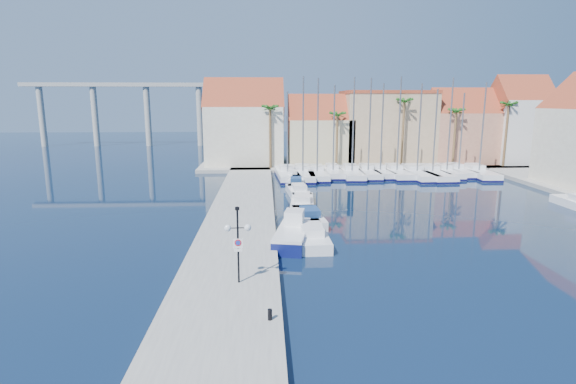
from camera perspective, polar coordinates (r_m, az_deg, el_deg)
name	(u,v)px	position (r m, az deg, el deg)	size (l,w,h in m)	color
ground	(379,278)	(27.99, 11.44, -10.61)	(260.00, 260.00, 0.00)	black
quay_west	(240,218)	(39.97, -6.05, -3.30)	(6.00, 77.00, 0.50)	gray
shore_north	(367,163)	(75.66, 9.94, 3.62)	(54.00, 16.00, 0.50)	gray
lamp_post	(238,233)	(24.70, -6.39, -5.22)	(1.47, 0.43, 4.34)	black
bollard	(270,315)	(21.46, -2.31, -15.29)	(0.21, 0.21, 0.52)	black
fishing_boat	(293,233)	(33.59, 0.59, -5.25)	(3.30, 6.66, 2.23)	#0D1451
motorboat_west_0	(310,234)	(34.15, 2.82, -5.39)	(2.52, 7.40, 1.40)	white
motorboat_west_1	(309,217)	(39.24, 2.64, -3.14)	(2.64, 6.69, 1.40)	white
motorboat_west_2	(302,202)	(44.62, 1.81, -1.33)	(2.78, 7.03, 1.40)	white
motorboat_west_3	(298,191)	(50.08, 1.32, 0.09)	(2.57, 6.57, 1.40)	white
motorboat_west_4	(296,184)	(54.54, 1.03, 1.04)	(2.32, 6.05, 1.40)	white
motorboat_west_5	(292,176)	(59.86, 0.57, 1.98)	(2.12, 5.63, 1.40)	white
motorboat_west_6	(289,171)	(64.49, 0.12, 2.68)	(2.08, 5.86, 1.40)	white
motorboat_east_1	(576,203)	(52.84, 32.76, -1.16)	(1.82, 5.62, 1.40)	white
sailboat_0	(287,174)	(61.54, -0.12, 2.30)	(3.40, 10.69, 11.60)	white
sailboat_1	(303,173)	(62.09, 1.87, 2.39)	(3.60, 11.70, 13.57)	white
sailboat_2	(317,173)	(62.08, 3.66, 2.39)	(2.75, 9.99, 13.34)	white
sailboat_3	(333,172)	(63.51, 5.68, 2.57)	(2.42, 8.70, 12.50)	white
sailboat_4	(351,173)	(63.14, 8.04, 2.45)	(3.10, 10.16, 13.50)	white
sailboat_5	(367,172)	(63.90, 10.04, 2.51)	(2.71, 9.43, 13.42)	white
sailboat_6	(379,172)	(64.42, 11.50, 2.53)	(2.75, 8.66, 12.73)	white
sailboat_7	(396,172)	(64.72, 13.50, 2.47)	(2.82, 9.99, 13.59)	white
sailboat_8	(415,173)	(64.78, 15.84, 2.33)	(3.64, 11.39, 12.67)	white
sailboat_9	(430,173)	(65.38, 17.64, 2.30)	(3.54, 11.42, 11.96)	white
sailboat_10	(445,172)	(66.97, 19.35, 2.45)	(2.50, 8.99, 13.48)	white
sailboat_11	(457,171)	(68.37, 20.66, 2.51)	(2.72, 8.60, 11.47)	white
sailboat_12	(477,172)	(68.27, 22.88, 2.32)	(3.32, 10.43, 12.86)	white
building_0	(245,126)	(72.26, -5.53, 8.38)	(12.30, 9.00, 13.50)	beige
building_1	(320,133)	(72.79, 4.05, 7.45)	(10.30, 8.00, 11.00)	#C4B58A
building_2	(386,127)	(75.81, 12.33, 8.11)	(14.20, 10.20, 11.50)	tan
building_3	(460,129)	(78.89, 21.03, 7.45)	(10.30, 8.00, 12.00)	#B3715B
building_4	(518,123)	(82.00, 27.18, 7.85)	(8.30, 8.00, 14.00)	silver
palm_0	(270,110)	(67.10, -2.29, 10.36)	(2.60, 2.60, 10.15)	brown
palm_1	(337,116)	(67.97, 6.29, 9.52)	(2.60, 2.60, 9.15)	brown
palm_2	(404,103)	(70.21, 14.56, 10.83)	(2.60, 2.60, 11.15)	brown
palm_3	(456,113)	(73.00, 20.58, 9.38)	(2.60, 2.60, 9.65)	brown
palm_4	(509,107)	(76.48, 26.22, 9.70)	(2.60, 2.60, 10.65)	brown
viaduct	(124,101)	(111.86, -20.05, 10.76)	(48.00, 2.20, 14.45)	#9E9E99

